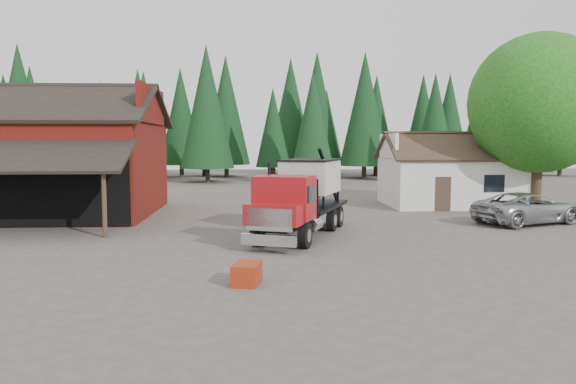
{
  "coord_description": "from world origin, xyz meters",
  "views": [
    {
      "loc": [
        0.71,
        -21.57,
        4.01
      ],
      "look_at": [
        2.14,
        2.92,
        1.8
      ],
      "focal_mm": 35.0,
      "sensor_mm": 36.0,
      "label": 1
    }
  ],
  "objects": [
    {
      "name": "feed_truck",
      "position": [
        2.67,
        2.08,
        1.75
      ],
      "size": [
        5.04,
        8.52,
        3.74
      ],
      "rotation": [
        0.0,
        0.0,
        -0.37
      ],
      "color": "black",
      "rests_on": "ground"
    },
    {
      "name": "ground",
      "position": [
        0.0,
        0.0,
        0.0
      ],
      "size": [
        120.0,
        120.0,
        0.0
      ],
      "primitive_type": "plane",
      "color": "#4C433C",
      "rests_on": "ground"
    },
    {
      "name": "equip_box",
      "position": [
        0.46,
        -6.0,
        0.3
      ],
      "size": [
        0.9,
        1.21,
        0.6
      ],
      "primitive_type": "cube",
      "rotation": [
        0.0,
        0.0,
        -0.19
      ],
      "color": "maroon",
      "rests_on": "ground"
    },
    {
      "name": "farmhouse",
      "position": [
        13.0,
        13.0,
        1.67
      ],
      "size": [
        8.6,
        6.42,
        4.65
      ],
      "color": "silver",
      "rests_on": "ground"
    },
    {
      "name": "red_barn",
      "position": [
        -11.0,
        9.9,
        2.69
      ],
      "size": [
        12.8,
        13.63,
        7.18
      ],
      "color": "maroon",
      "rests_on": "ground"
    },
    {
      "name": "deciduous_tree",
      "position": [
        17.01,
        9.97,
        5.91
      ],
      "size": [
        8.0,
        8.0,
        10.2
      ],
      "color": "#382619",
      "rests_on": "ground"
    },
    {
      "name": "near_pine_d",
      "position": [
        -4.0,
        34.0,
        7.39
      ],
      "size": [
        5.28,
        5.28,
        13.4
      ],
      "color": "#382619",
      "rests_on": "ground"
    },
    {
      "name": "conifer_backdrop",
      "position": [
        0.0,
        42.0,
        0.0
      ],
      "size": [
        76.0,
        16.0,
        16.0
      ],
      "primitive_type": null,
      "color": "black",
      "rests_on": "ground"
    },
    {
      "name": "near_pine_c",
      "position": [
        22.0,
        26.0,
        6.89
      ],
      "size": [
        4.84,
        4.84,
        12.4
      ],
      "color": "#382619",
      "rests_on": "ground"
    },
    {
      "name": "near_pine_b",
      "position": [
        6.0,
        30.0,
        5.89
      ],
      "size": [
        3.96,
        3.96,
        10.4
      ],
      "color": "#382619",
      "rests_on": "ground"
    },
    {
      "name": "silver_car",
      "position": [
        14.0,
        4.91,
        0.77
      ],
      "size": [
        6.07,
        4.37,
        1.54
      ],
      "primitive_type": "imported",
      "rotation": [
        0.0,
        0.0,
        1.94
      ],
      "color": "#A7A8AE",
      "rests_on": "ground"
    }
  ]
}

